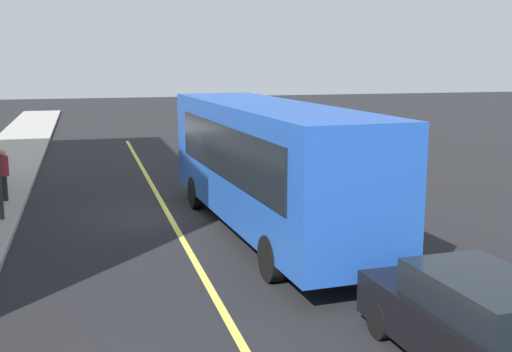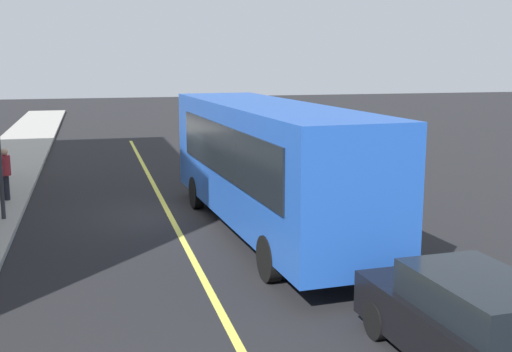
% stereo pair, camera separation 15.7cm
% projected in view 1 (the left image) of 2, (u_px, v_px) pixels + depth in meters
% --- Properties ---
extents(ground, '(120.00, 120.00, 0.00)m').
position_uv_depth(ground, '(168.00, 214.00, 19.24)').
color(ground, black).
extents(lane_centre_stripe, '(36.00, 0.16, 0.01)m').
position_uv_depth(lane_centre_stripe, '(168.00, 214.00, 19.24)').
color(lane_centre_stripe, '#D8D14C').
rests_on(lane_centre_stripe, ground).
extents(bus, '(11.25, 3.12, 3.50)m').
position_uv_depth(bus, '(266.00, 161.00, 16.77)').
color(bus, '#1E4CAD').
rests_on(bus, ground).
extents(car_black, '(4.37, 2.01, 1.52)m').
position_uv_depth(car_black, '(478.00, 324.00, 9.46)').
color(car_black, black).
rests_on(car_black, ground).
extents(pedestrian_near_storefront, '(0.34, 0.34, 1.68)m').
position_uv_depth(pedestrian_near_storefront, '(3.00, 170.00, 20.23)').
color(pedestrian_near_storefront, black).
rests_on(pedestrian_near_storefront, sidewalk).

